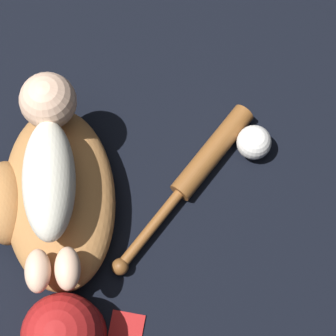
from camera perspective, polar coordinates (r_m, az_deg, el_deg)
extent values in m
plane|color=black|center=(1.16, -12.40, -1.92)|extent=(6.00, 6.00, 0.00)
ellipsoid|color=#A8703D|center=(1.09, -10.95, -2.83)|extent=(0.40, 0.27, 0.11)
ellipsoid|color=#A8703D|center=(1.11, -16.05, -3.39)|extent=(0.18, 0.12, 0.11)
ellipsoid|color=silver|center=(1.00, -11.99, -1.16)|extent=(0.23, 0.11, 0.10)
sphere|color=beige|center=(1.05, -12.08, 6.69)|extent=(0.10, 0.10, 0.10)
ellipsoid|color=beige|center=(0.99, -13.09, -10.14)|extent=(0.08, 0.05, 0.04)
ellipsoid|color=beige|center=(0.98, -10.16, -10.02)|extent=(0.08, 0.05, 0.04)
cylinder|color=brown|center=(1.14, 4.55, 1.65)|extent=(0.21, 0.17, 0.05)
cylinder|color=brown|center=(1.09, -1.81, -6.24)|extent=(0.16, 0.12, 0.02)
sphere|color=brown|center=(1.08, -4.88, -9.96)|extent=(0.03, 0.03, 0.03)
sphere|color=white|center=(1.14, 8.72, 2.59)|extent=(0.07, 0.07, 0.07)
cylinder|color=maroon|center=(1.07, -10.29, -16.35)|extent=(0.14, 0.14, 0.06)
sphere|color=maroon|center=(1.03, -10.69, -16.22)|extent=(0.14, 0.14, 0.14)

